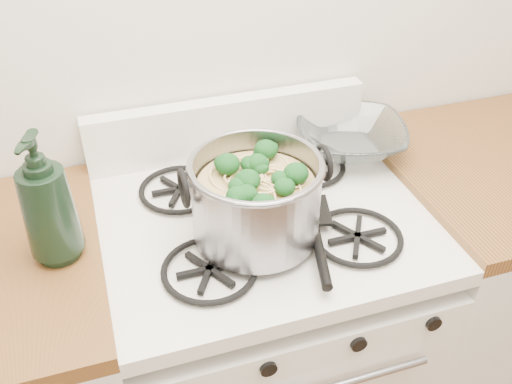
% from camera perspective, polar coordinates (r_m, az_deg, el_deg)
% --- Properties ---
extents(gas_range, '(0.76, 0.66, 0.92)m').
position_cam_1_polar(gas_range, '(1.68, 0.70, -14.92)').
color(gas_range, white).
rests_on(gas_range, ground).
extents(stock_pot, '(0.32, 0.29, 0.19)m').
position_cam_1_polar(stock_pot, '(1.21, 0.00, -0.78)').
color(stock_pot, gray).
rests_on(stock_pot, gas_range).
extents(spatula, '(0.36, 0.37, 0.02)m').
position_cam_1_polar(spatula, '(1.32, 5.42, -1.62)').
color(spatula, black).
rests_on(spatula, gas_range).
extents(glass_bowl, '(0.15, 0.15, 0.03)m').
position_cam_1_polar(glass_bowl, '(1.57, 9.37, 4.83)').
color(glass_bowl, white).
rests_on(glass_bowl, gas_range).
extents(bottle, '(0.15, 0.15, 0.29)m').
position_cam_1_polar(bottle, '(1.20, -20.27, -0.66)').
color(bottle, black).
rests_on(bottle, counter_left).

